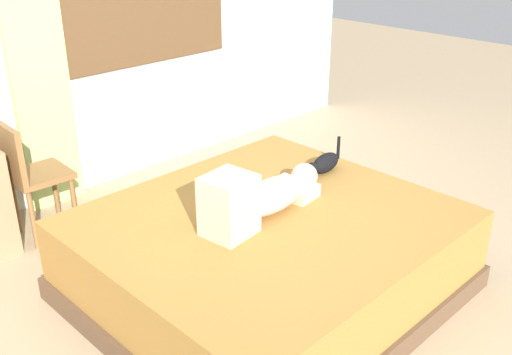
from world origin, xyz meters
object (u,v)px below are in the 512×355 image
(bed, at_px, (268,255))
(cat, at_px, (324,164))
(chair_by_desk, at_px, (29,171))
(person_lying, at_px, (261,196))

(bed, height_order, cat, cat)
(bed, distance_m, chair_by_desk, 1.78)
(bed, relative_size, cat, 5.71)
(cat, height_order, chair_by_desk, chair_by_desk)
(person_lying, distance_m, chair_by_desk, 1.72)
(cat, bearing_deg, person_lying, -170.69)
(cat, bearing_deg, chair_by_desk, 133.36)
(bed, distance_m, person_lying, 0.38)
(bed, height_order, chair_by_desk, chair_by_desk)
(cat, xyz_separation_m, chair_by_desk, (-1.38, 1.46, -0.08))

